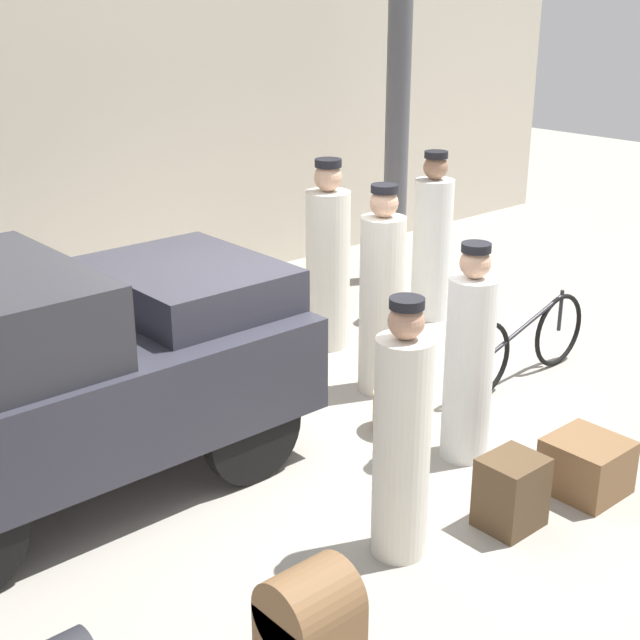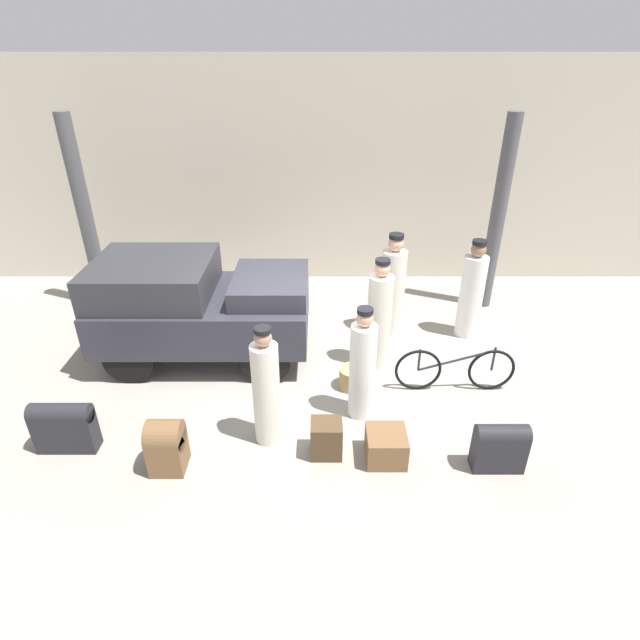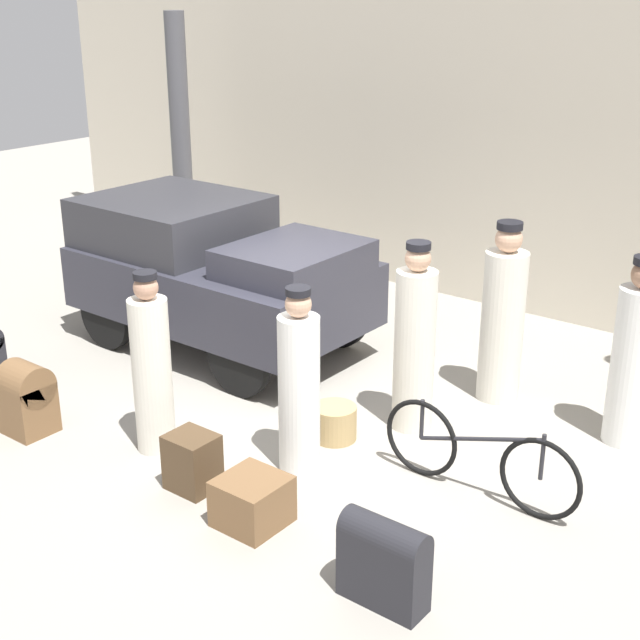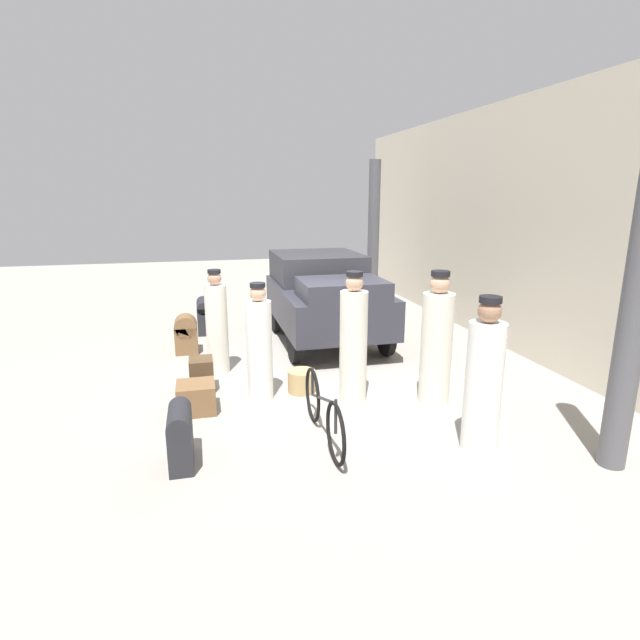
% 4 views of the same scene
% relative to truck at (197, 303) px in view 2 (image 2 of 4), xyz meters
% --- Properties ---
extents(ground_plane, '(30.00, 30.00, 0.00)m').
position_rel_truck_xyz_m(ground_plane, '(1.80, -0.79, -0.94)').
color(ground_plane, gray).
extents(station_building_facade, '(16.00, 0.15, 4.50)m').
position_rel_truck_xyz_m(station_building_facade, '(1.80, 3.29, 1.31)').
color(station_building_facade, beige).
rests_on(station_building_facade, ground).
extents(canopy_pillar_left, '(0.28, 0.28, 3.63)m').
position_rel_truck_xyz_m(canopy_pillar_left, '(-2.38, 1.83, 0.87)').
color(canopy_pillar_left, '#4C4C51').
rests_on(canopy_pillar_left, ground).
extents(canopy_pillar_right, '(0.28, 0.28, 3.63)m').
position_rel_truck_xyz_m(canopy_pillar_right, '(5.29, 1.83, 0.87)').
color(canopy_pillar_right, '#4C4C51').
rests_on(canopy_pillar_right, ground).
extents(truck, '(3.35, 1.85, 1.67)m').
position_rel_truck_xyz_m(truck, '(0.00, 0.00, 0.00)').
color(truck, black).
rests_on(truck, ground).
extents(bicycle, '(1.79, 0.04, 0.74)m').
position_rel_truck_xyz_m(bicycle, '(4.00, -1.04, -0.58)').
color(bicycle, black).
rests_on(bicycle, ground).
extents(wicker_basket, '(0.41, 0.41, 0.33)m').
position_rel_truck_xyz_m(wicker_basket, '(2.48, -0.98, -0.78)').
color(wicker_basket, tan).
rests_on(wicker_basket, ground).
extents(porter_with_bicycle, '(0.43, 0.43, 1.85)m').
position_rel_truck_xyz_m(porter_with_bicycle, '(3.26, 0.75, -0.10)').
color(porter_with_bicycle, silver).
rests_on(porter_with_bicycle, ground).
extents(porter_lifting_near_truck, '(0.38, 0.38, 1.83)m').
position_rel_truck_xyz_m(porter_lifting_near_truck, '(2.91, -0.34, -0.10)').
color(porter_lifting_near_truck, silver).
rests_on(porter_lifting_near_truck, ground).
extents(conductor_in_dark_uniform, '(0.41, 0.41, 1.78)m').
position_rel_truck_xyz_m(conductor_in_dark_uniform, '(4.63, 0.64, -0.13)').
color(conductor_in_dark_uniform, white).
rests_on(conductor_in_dark_uniform, ground).
extents(porter_standing_middle, '(0.36, 0.36, 1.67)m').
position_rel_truck_xyz_m(porter_standing_middle, '(2.56, -1.60, -0.18)').
color(porter_standing_middle, white).
rests_on(porter_standing_middle, ground).
extents(porter_carrying_trunk, '(0.35, 0.35, 1.69)m').
position_rel_truck_xyz_m(porter_carrying_trunk, '(1.31, -2.13, -0.17)').
color(porter_carrying_trunk, silver).
rests_on(porter_carrying_trunk, ground).
extents(suitcase_tan_flat, '(0.50, 0.50, 0.39)m').
position_rel_truck_xyz_m(suitcase_tan_flat, '(2.81, -2.49, -0.75)').
color(suitcase_tan_flat, brown).
rests_on(suitcase_tan_flat, ground).
extents(trunk_large_brown, '(0.62, 0.25, 0.65)m').
position_rel_truck_xyz_m(trunk_large_brown, '(4.16, -2.66, -0.59)').
color(trunk_large_brown, '#232328').
rests_on(trunk_large_brown, ground).
extents(suitcase_small_leather, '(0.40, 0.34, 0.49)m').
position_rel_truck_xyz_m(suitcase_small_leather, '(2.07, -2.41, -0.70)').
color(suitcase_small_leather, '#4C3823').
rests_on(suitcase_small_leather, ground).
extents(trunk_barrel_dark, '(0.75, 0.26, 0.70)m').
position_rel_truck_xyz_m(trunk_barrel_dark, '(-1.26, -2.32, -0.57)').
color(trunk_barrel_dark, '#232328').
rests_on(trunk_barrel_dark, ground).
extents(trunk_umber_medium, '(0.42, 0.40, 0.70)m').
position_rel_truck_xyz_m(trunk_umber_medium, '(0.13, -2.65, -0.58)').
color(trunk_umber_medium, brown).
rests_on(trunk_umber_medium, ground).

